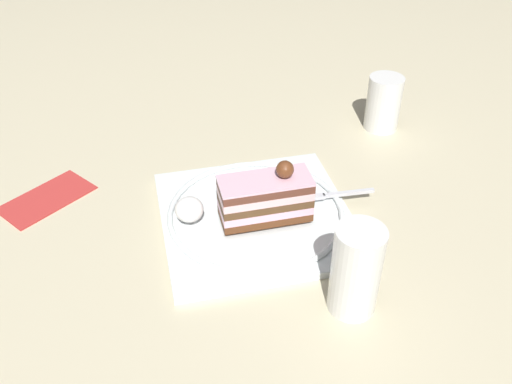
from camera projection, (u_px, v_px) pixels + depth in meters
ground_plane at (268, 211)px, 0.75m from camera, size 2.40×2.40×0.00m
dessert_plate at (256, 215)px, 0.73m from camera, size 0.26×0.26×0.02m
cake_slice at (266, 197)px, 0.70m from camera, size 0.12×0.06×0.08m
whipped_cream_dollop at (189, 209)px, 0.70m from camera, size 0.04×0.04×0.03m
fork at (330, 195)px, 0.75m from camera, size 0.12×0.01×0.00m
drink_glass_near at (383, 105)px, 0.91m from camera, size 0.06×0.06×0.09m
drink_glass_far at (356, 272)px, 0.59m from camera, size 0.05×0.05×0.11m
folded_napkin at (47, 198)px, 0.77m from camera, size 0.14×0.13×0.00m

